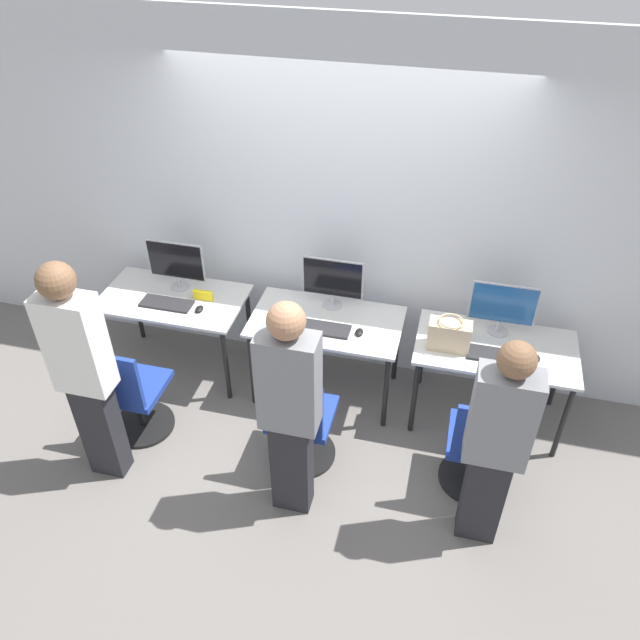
# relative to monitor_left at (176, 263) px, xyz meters

# --- Properties ---
(ground_plane) EXTENTS (20.00, 20.00, 0.00)m
(ground_plane) POSITION_rel_monitor_left_xyz_m (1.27, -0.47, -0.96)
(ground_plane) COLOR slate
(wall_back) EXTENTS (12.00, 0.05, 2.80)m
(wall_back) POSITION_rel_monitor_left_xyz_m (1.27, 0.31, 0.44)
(wall_back) COLOR silver
(wall_back) RESTS_ON ground_plane
(desk_left) EXTENTS (1.16, 0.65, 0.72)m
(desk_left) POSITION_rel_monitor_left_xyz_m (0.00, -0.15, -0.31)
(desk_left) COLOR silver
(desk_left) RESTS_ON ground_plane
(monitor_left) EXTENTS (0.48, 0.15, 0.42)m
(monitor_left) POSITION_rel_monitor_left_xyz_m (0.00, 0.00, 0.00)
(monitor_left) COLOR #B2B2B7
(monitor_left) RESTS_ON desk_left
(keyboard_left) EXTENTS (0.41, 0.16, 0.02)m
(keyboard_left) POSITION_rel_monitor_left_xyz_m (0.00, -0.25, -0.22)
(keyboard_left) COLOR #262628
(keyboard_left) RESTS_ON desk_left
(mouse_left) EXTENTS (0.06, 0.09, 0.03)m
(mouse_left) POSITION_rel_monitor_left_xyz_m (0.28, -0.26, -0.22)
(mouse_left) COLOR black
(mouse_left) RESTS_ON desk_left
(office_chair_left) EXTENTS (0.48, 0.48, 0.89)m
(office_chair_left) POSITION_rel_monitor_left_xyz_m (-0.01, -0.94, -0.60)
(office_chair_left) COLOR black
(office_chair_left) RESTS_ON ground_plane
(person_left) EXTENTS (0.36, 0.23, 1.75)m
(person_left) POSITION_rel_monitor_left_xyz_m (-0.04, -1.31, 0.01)
(person_left) COLOR #232328
(person_left) RESTS_ON ground_plane
(desk_center) EXTENTS (1.16, 0.65, 0.72)m
(desk_center) POSITION_rel_monitor_left_xyz_m (1.27, -0.15, -0.31)
(desk_center) COLOR silver
(desk_center) RESTS_ON ground_plane
(monitor_center) EXTENTS (0.48, 0.15, 0.42)m
(monitor_center) POSITION_rel_monitor_left_xyz_m (1.27, 0.06, 0.00)
(monitor_center) COLOR #B2B2B7
(monitor_center) RESTS_ON desk_center
(keyboard_center) EXTENTS (0.41, 0.16, 0.02)m
(keyboard_center) POSITION_rel_monitor_left_xyz_m (1.27, -0.26, -0.22)
(keyboard_center) COLOR #262628
(keyboard_center) RESTS_ON desk_center
(mouse_center) EXTENTS (0.06, 0.09, 0.03)m
(mouse_center) POSITION_rel_monitor_left_xyz_m (1.55, -0.25, -0.22)
(mouse_center) COLOR black
(mouse_center) RESTS_ON desk_center
(office_chair_center) EXTENTS (0.48, 0.48, 0.89)m
(office_chair_center) POSITION_rel_monitor_left_xyz_m (1.27, -0.91, -0.60)
(office_chair_center) COLOR black
(office_chair_center) RESTS_ON ground_plane
(person_center) EXTENTS (0.36, 0.22, 1.68)m
(person_center) POSITION_rel_monitor_left_xyz_m (1.32, -1.28, -0.03)
(person_center) COLOR #232328
(person_center) RESTS_ON ground_plane
(desk_right) EXTENTS (1.16, 0.65, 0.72)m
(desk_right) POSITION_rel_monitor_left_xyz_m (2.54, -0.15, -0.31)
(desk_right) COLOR silver
(desk_right) RESTS_ON ground_plane
(monitor_right) EXTENTS (0.48, 0.15, 0.42)m
(monitor_right) POSITION_rel_monitor_left_xyz_m (2.54, 0.03, 0.00)
(monitor_right) COLOR #B2B2B7
(monitor_right) RESTS_ON desk_right
(keyboard_right) EXTENTS (0.41, 0.16, 0.02)m
(keyboard_right) POSITION_rel_monitor_left_xyz_m (2.54, -0.26, -0.22)
(keyboard_right) COLOR #262628
(keyboard_right) RESTS_ON desk_right
(mouse_right) EXTENTS (0.06, 0.09, 0.03)m
(mouse_right) POSITION_rel_monitor_left_xyz_m (2.81, -0.24, -0.22)
(mouse_right) COLOR black
(mouse_right) RESTS_ON desk_right
(office_chair_right) EXTENTS (0.48, 0.48, 0.89)m
(office_chair_right) POSITION_rel_monitor_left_xyz_m (2.50, -0.84, -0.60)
(office_chair_right) COLOR black
(office_chair_right) RESTS_ON ground_plane
(person_right) EXTENTS (0.36, 0.21, 1.60)m
(person_right) POSITION_rel_monitor_left_xyz_m (2.54, -1.21, -0.09)
(person_right) COLOR #232328
(person_right) RESTS_ON ground_plane
(handbag) EXTENTS (0.30, 0.18, 0.25)m
(handbag) POSITION_rel_monitor_left_xyz_m (2.19, -0.24, -0.12)
(handbag) COLOR tan
(handbag) RESTS_ON desk_right
(placard_left) EXTENTS (0.16, 0.03, 0.08)m
(placard_left) POSITION_rel_monitor_left_xyz_m (0.25, -0.11, -0.19)
(placard_left) COLOR yellow
(placard_left) RESTS_ON desk_left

